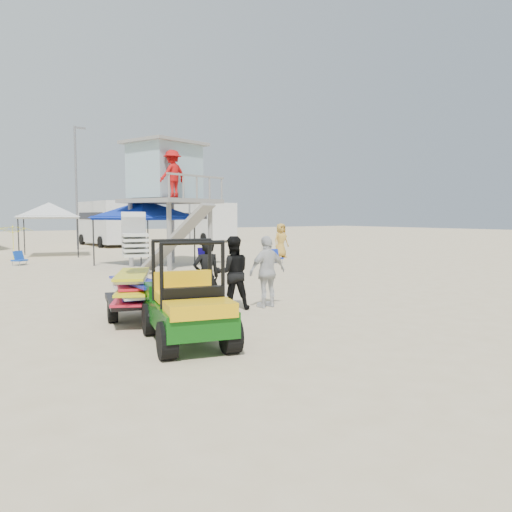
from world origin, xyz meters
TOP-DOWN VIEW (x-y plane):
  - ground at (0.00, 0.00)m, footprint 140.00×140.00m
  - utility_cart at (-2.21, 1.21)m, footprint 1.73×2.58m
  - surf_trailer at (-2.21, 3.54)m, footprint 1.67×2.44m
  - man_left at (-0.69, 3.24)m, footprint 0.68×0.50m
  - man_mid at (0.16, 3.49)m, footprint 1.04×0.94m
  - man_right at (1.01, 3.24)m, footprint 1.03×0.43m
  - lifeguard_tower at (3.22, 13.68)m, footprint 4.17×4.17m
  - canopy_blue at (2.60, 14.76)m, footprint 4.20×4.20m
  - canopy_white_c at (0.26, 22.40)m, footprint 3.72×3.72m
  - umbrella_b at (-1.81, 20.95)m, footprint 2.12×2.15m
  - beach_chair_a at (-2.07, 18.06)m, footprint 0.73×0.84m
  - beach_chair_b at (8.08, 12.28)m, footprint 0.61×0.65m
  - beach_chair_c at (5.90, 15.20)m, footprint 0.60×0.65m
  - rv_mid_right at (6.00, 29.99)m, footprint 2.64×7.00m
  - rv_far_right at (15.00, 31.49)m, footprint 2.64×6.60m
  - light_pole_left at (3.00, 27.00)m, footprint 0.14×0.14m
  - light_pole_right at (12.00, 28.50)m, footprint 0.14×0.14m
  - distant_beachgoers at (3.99, 19.97)m, footprint 14.59×13.63m

SIDE VIEW (x-z plane):
  - ground at x=0.00m, z-range 0.00..0.00m
  - beach_chair_a at x=-2.07m, z-range -0.01..0.63m
  - beach_chair_b at x=8.08m, z-range -0.01..0.63m
  - beach_chair_c at x=5.90m, z-range -0.01..0.63m
  - surf_trailer at x=-2.21m, z-range -0.19..1.85m
  - utility_cart at x=-2.21m, z-range -0.06..1.73m
  - man_left at x=-0.69m, z-range 0.00..1.73m
  - man_right at x=1.01m, z-range 0.00..1.75m
  - man_mid at x=0.16m, z-range 0.00..1.76m
  - distant_beachgoers at x=3.99m, z-range -0.02..1.79m
  - umbrella_b at x=-1.81m, z-range 0.00..1.78m
  - rv_far_right at x=15.00m, z-range 0.17..3.42m
  - rv_mid_right at x=6.00m, z-range 0.17..3.42m
  - canopy_blue at x=2.60m, z-range 1.12..4.45m
  - canopy_white_c at x=0.26m, z-range 1.13..4.47m
  - lifeguard_tower at x=3.22m, z-range 1.30..6.62m
  - light_pole_left at x=3.00m, z-range 0.00..8.00m
  - light_pole_right at x=12.00m, z-range 0.00..8.00m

